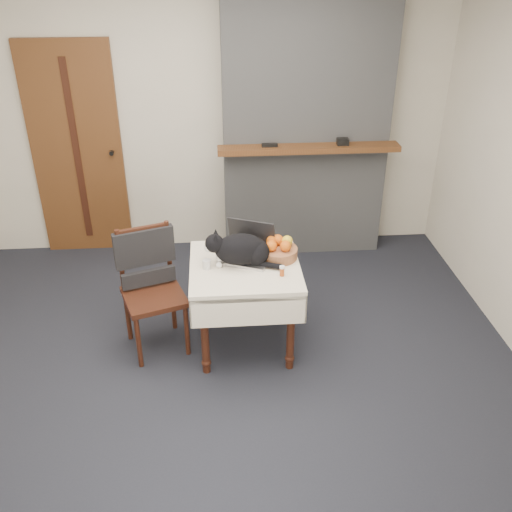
{
  "coord_description": "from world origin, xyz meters",
  "views": [
    {
      "loc": [
        0.05,
        -3.2,
        2.73
      ],
      "look_at": [
        0.32,
        0.24,
        0.8
      ],
      "focal_mm": 40.0,
      "sensor_mm": 36.0,
      "label": 1
    }
  ],
  "objects_px": {
    "side_table": "(245,278)",
    "cream_jar": "(207,264)",
    "laptop": "(248,249)",
    "cat": "(242,250)",
    "door": "(77,152)",
    "pill_bottle": "(282,271)",
    "fruit_basket": "(279,250)",
    "chair": "(149,272)"
  },
  "relations": [
    {
      "from": "side_table",
      "to": "cream_jar",
      "type": "relative_size",
      "value": 11.54
    },
    {
      "from": "cat",
      "to": "chair",
      "type": "distance_m",
      "value": 0.71
    },
    {
      "from": "side_table",
      "to": "door",
      "type": "bearing_deg",
      "value": 130.71
    },
    {
      "from": "fruit_basket",
      "to": "side_table",
      "type": "bearing_deg",
      "value": -160.11
    },
    {
      "from": "door",
      "to": "cat",
      "type": "distance_m",
      "value": 2.2
    },
    {
      "from": "laptop",
      "to": "cream_jar",
      "type": "bearing_deg",
      "value": -130.2
    },
    {
      "from": "cream_jar",
      "to": "pill_bottle",
      "type": "relative_size",
      "value": 0.9
    },
    {
      "from": "side_table",
      "to": "cream_jar",
      "type": "xyz_separation_m",
      "value": [
        -0.27,
        -0.03,
        0.15
      ]
    },
    {
      "from": "door",
      "to": "cream_jar",
      "type": "xyz_separation_m",
      "value": [
        1.18,
        -1.71,
        -0.27
      ]
    },
    {
      "from": "cat",
      "to": "cream_jar",
      "type": "height_order",
      "value": "cat"
    },
    {
      "from": "cat",
      "to": "fruit_basket",
      "type": "bearing_deg",
      "value": 16.38
    },
    {
      "from": "side_table",
      "to": "cream_jar",
      "type": "height_order",
      "value": "cream_jar"
    },
    {
      "from": "laptop",
      "to": "cat",
      "type": "xyz_separation_m",
      "value": [
        -0.05,
        -0.1,
        0.05
      ]
    },
    {
      "from": "laptop",
      "to": "pill_bottle",
      "type": "xyz_separation_m",
      "value": [
        0.22,
        -0.29,
        -0.03
      ]
    },
    {
      "from": "laptop",
      "to": "fruit_basket",
      "type": "relative_size",
      "value": 1.61
    },
    {
      "from": "cream_jar",
      "to": "fruit_basket",
      "type": "height_order",
      "value": "fruit_basket"
    },
    {
      "from": "fruit_basket",
      "to": "chair",
      "type": "height_order",
      "value": "chair"
    },
    {
      "from": "side_table",
      "to": "laptop",
      "type": "height_order",
      "value": "laptop"
    },
    {
      "from": "pill_bottle",
      "to": "cat",
      "type": "bearing_deg",
      "value": 145.05
    },
    {
      "from": "laptop",
      "to": "cat",
      "type": "relative_size",
      "value": 0.82
    },
    {
      "from": "door",
      "to": "side_table",
      "type": "bearing_deg",
      "value": -49.29
    },
    {
      "from": "laptop",
      "to": "chair",
      "type": "height_order",
      "value": "laptop"
    },
    {
      "from": "pill_bottle",
      "to": "chair",
      "type": "relative_size",
      "value": 0.08
    },
    {
      "from": "laptop",
      "to": "cat",
      "type": "height_order",
      "value": "cat"
    },
    {
      "from": "door",
      "to": "pill_bottle",
      "type": "bearing_deg",
      "value": -47.56
    },
    {
      "from": "chair",
      "to": "cream_jar",
      "type": "bearing_deg",
      "value": -37.62
    },
    {
      "from": "chair",
      "to": "fruit_basket",
      "type": "bearing_deg",
      "value": -20.19
    },
    {
      "from": "side_table",
      "to": "chair",
      "type": "relative_size",
      "value": 0.83
    },
    {
      "from": "door",
      "to": "pill_bottle",
      "type": "relative_size",
      "value": 26.72
    },
    {
      "from": "laptop",
      "to": "fruit_basket",
      "type": "height_order",
      "value": "laptop"
    },
    {
      "from": "door",
      "to": "chair",
      "type": "distance_m",
      "value": 1.78
    },
    {
      "from": "fruit_basket",
      "to": "cat",
      "type": "bearing_deg",
      "value": -164.4
    },
    {
      "from": "cream_jar",
      "to": "laptop",
      "type": "bearing_deg",
      "value": 26.67
    },
    {
      "from": "side_table",
      "to": "cat",
      "type": "xyz_separation_m",
      "value": [
        -0.02,
        0.02,
        0.23
      ]
    },
    {
      "from": "side_table",
      "to": "fruit_basket",
      "type": "bearing_deg",
      "value": 19.89
    },
    {
      "from": "pill_bottle",
      "to": "fruit_basket",
      "type": "height_order",
      "value": "fruit_basket"
    },
    {
      "from": "pill_bottle",
      "to": "fruit_basket",
      "type": "xyz_separation_m",
      "value": [
        0.01,
        0.26,
        0.02
      ]
    },
    {
      "from": "cat",
      "to": "pill_bottle",
      "type": "distance_m",
      "value": 0.33
    },
    {
      "from": "door",
      "to": "laptop",
      "type": "xyz_separation_m",
      "value": [
        1.48,
        -1.56,
        -0.24
      ]
    },
    {
      "from": "chair",
      "to": "pill_bottle",
      "type": "bearing_deg",
      "value": -35.54
    },
    {
      "from": "door",
      "to": "cat",
      "type": "relative_size",
      "value": 3.7
    },
    {
      "from": "laptop",
      "to": "door",
      "type": "bearing_deg",
      "value": 156.51
    }
  ]
}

